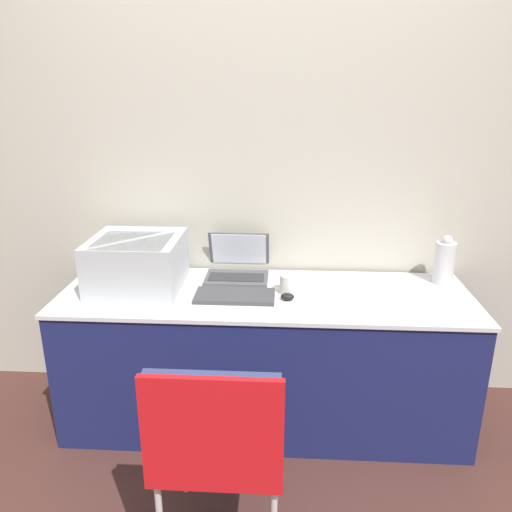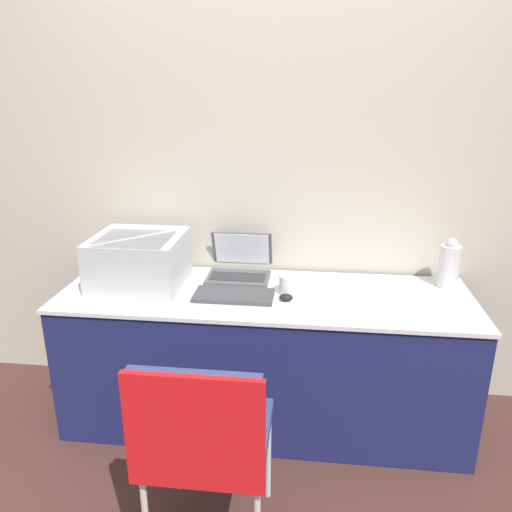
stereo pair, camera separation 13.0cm
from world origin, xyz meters
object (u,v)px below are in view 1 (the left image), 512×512
(external_keyboard, at_px, (235,296))
(coffee_cup, at_px, (289,284))
(mouse, at_px, (287,297))
(printer, at_px, (137,261))
(metal_pitcher, at_px, (445,261))
(laptop_left, at_px, (238,267))
(chair, at_px, (218,437))

(external_keyboard, distance_m, coffee_cup, 0.27)
(mouse, bearing_deg, external_keyboard, 177.95)
(coffee_cup, bearing_deg, mouse, -94.32)
(printer, height_order, coffee_cup, printer)
(printer, bearing_deg, external_keyboard, -12.84)
(coffee_cup, bearing_deg, metal_pitcher, 13.17)
(printer, bearing_deg, coffee_cup, -3.00)
(laptop_left, relative_size, metal_pitcher, 1.27)
(printer, xyz_separation_m, metal_pitcher, (1.56, 0.15, -0.02))
(external_keyboard, relative_size, chair, 0.44)
(chair, bearing_deg, external_keyboard, 91.41)
(chair, bearing_deg, mouse, 73.49)
(mouse, xyz_separation_m, metal_pitcher, (0.80, 0.27, 0.10))
(external_keyboard, relative_size, metal_pitcher, 1.49)
(coffee_cup, distance_m, metal_pitcher, 0.82)
(printer, relative_size, external_keyboard, 1.15)
(external_keyboard, distance_m, mouse, 0.25)
(mouse, bearing_deg, printer, 170.71)
(printer, distance_m, coffee_cup, 0.77)
(mouse, distance_m, chair, 0.84)
(coffee_cup, relative_size, chair, 0.11)
(laptop_left, relative_size, external_keyboard, 0.86)
(metal_pitcher, relative_size, chair, 0.30)
(metal_pitcher, distance_m, chair, 1.51)
(laptop_left, xyz_separation_m, coffee_cup, (0.27, -0.22, -0.00))
(external_keyboard, bearing_deg, printer, 167.16)
(metal_pitcher, bearing_deg, chair, -134.39)
(mouse, relative_size, chair, 0.08)
(metal_pitcher, bearing_deg, laptop_left, 178.35)
(printer, bearing_deg, chair, -60.17)
(laptop_left, height_order, metal_pitcher, metal_pitcher)
(coffee_cup, bearing_deg, external_keyboard, -163.94)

